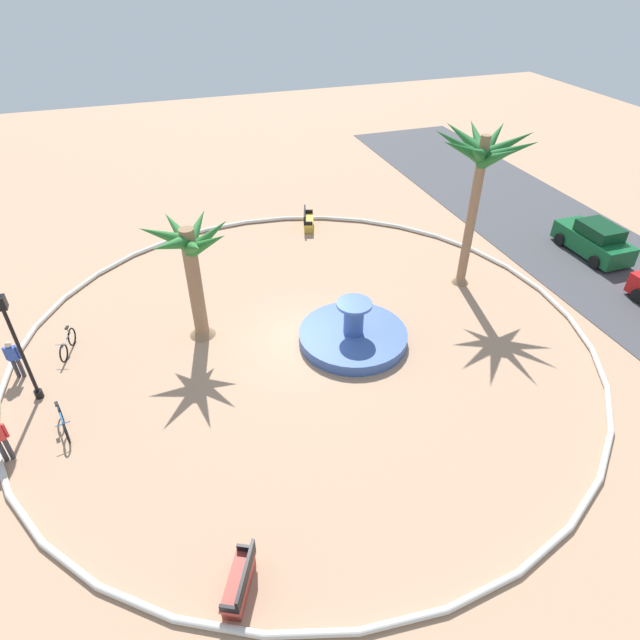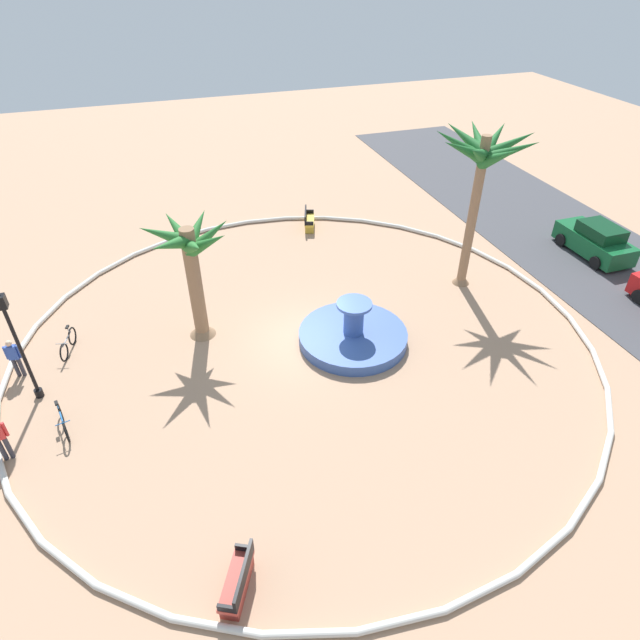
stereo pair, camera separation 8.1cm
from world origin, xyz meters
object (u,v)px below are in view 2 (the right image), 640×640
Objects in this scene: person_cyclist_helmet at (14,357)px; parked_car_leftmost at (595,241)px; bench_west at (238,583)px; lamppost at (16,339)px; bicycle_by_lamppost at (68,343)px; bicycle_red_frame at (63,421)px; palm_tree_near_fountain at (481,163)px; bench_east at (309,222)px; palm_tree_by_curb at (191,258)px; fountain at (353,335)px.

parked_car_leftmost reaches higher than person_cyclist_helmet.
bench_west is 1.04× the size of person_cyclist_helmet.
bicycle_by_lamppost is (-2.29, 0.91, -2.15)m from lamppost.
bicycle_by_lamppost is (-11.20, -4.32, 0.04)m from bench_west.
parked_car_leftmost is at bearing 94.99° from lamppost.
bicycle_by_lamppost is at bearing -179.65° from bicycle_red_frame.
person_cyclist_helmet is (0.60, -18.49, -4.74)m from palm_tree_near_fountain.
bicycle_red_frame is at bearing 26.36° from person_cyclist_helmet.
bench_east is at bearing -120.46° from parked_car_leftmost.
bicycle_by_lamppost is (-0.32, -16.87, -5.25)m from palm_tree_near_fountain.
parked_car_leftmost is at bearing 91.80° from palm_tree_near_fountain.
bench_east is 14.53m from parked_car_leftmost.
palm_tree_near_fountain reaches higher than palm_tree_by_curb.
palm_tree_by_curb reaches higher than person_cyclist_helmet.
palm_tree_by_curb is 6.96m from bicycle_red_frame.
palm_tree_by_curb is 7.14m from person_cyclist_helmet.
palm_tree_near_fountain is 10.48m from bench_east.
palm_tree_near_fountain is at bearing 32.90° from bench_east.
fountain is at bearing -7.78° from bench_east.
bicycle_by_lamppost is 1.05× the size of person_cyclist_helmet.
lamppost is at bearing -83.65° from palm_tree_near_fountain.
bench_west is at bearing -3.81° from palm_tree_by_curb.
lamppost is 2.71× the size of person_cyclist_helmet.
palm_tree_by_curb is 2.94× the size of bench_east.
bench_west is 23.02m from parked_car_leftmost.
person_cyclist_helmet is at bearing -153.64° from bicycle_red_frame.
palm_tree_near_fountain is at bearing 91.87° from person_cyclist_helmet.
palm_tree_near_fountain is at bearing 130.93° from bench_west.
person_cyclist_helmet is at bearing -152.46° from lamppost.
bench_west is 0.38× the size of lamppost.
bicycle_by_lamppost is at bearing 119.51° from person_cyclist_helmet.
bench_west is at bearing -49.07° from palm_tree_near_fountain.
bench_east is at bearing 121.16° from person_cyclist_helmet.
fountain is 12.35m from person_cyclist_helmet.
bench_east is (-7.60, -4.92, -5.28)m from palm_tree_near_fountain.
palm_tree_by_curb reaches higher than fountain.
person_cyclist_helmet is (8.21, -13.57, 0.55)m from bench_east.
bicycle_red_frame is (3.93, -16.84, -5.25)m from palm_tree_near_fountain.
bench_west is 11.88m from person_cyclist_helmet.
bicycle_red_frame is at bearing -53.27° from palm_tree_by_curb.
bench_east is 16.18m from lamppost.
palm_tree_by_curb is at bearing -41.56° from bench_east.
palm_tree_near_fountain is 4.23× the size of bench_west.
parked_car_leftmost is at bearing 91.85° from person_cyclist_helmet.
bench_east is 15.87m from person_cyclist_helmet.
bench_west is at bearing -22.43° from bench_east.
fountain is 2.54× the size of bicycle_by_lamppost.
fountain is 0.86× the size of palm_tree_by_curb.
person_cyclist_helmet is at bearing -99.03° from fountain.
bicycle_by_lamppost is at bearing -58.62° from bench_east.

